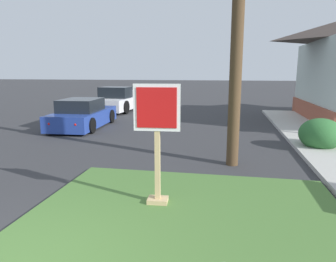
% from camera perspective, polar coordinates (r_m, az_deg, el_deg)
% --- Properties ---
extents(grass_corner_patch, '(5.28, 5.45, 0.08)m').
position_cam_1_polar(grass_corner_patch, '(4.76, 2.48, -18.88)').
color(grass_corner_patch, '#477033').
rests_on(grass_corner_patch, ground).
extents(stop_sign, '(0.80, 0.30, 2.12)m').
position_cam_1_polar(stop_sign, '(5.36, -2.01, -2.67)').
color(stop_sign, tan).
rests_on(stop_sign, grass_corner_patch).
extents(manhole_cover, '(0.70, 0.70, 0.02)m').
position_cam_1_polar(manhole_cover, '(7.40, -8.35, -8.05)').
color(manhole_cover, black).
rests_on(manhole_cover, ground).
extents(parked_sedan_blue, '(2.02, 4.13, 1.25)m').
position_cam_1_polar(parked_sedan_blue, '(13.83, -15.47, 2.86)').
color(parked_sedan_blue, '#233D93').
rests_on(parked_sedan_blue, ground).
extents(pickup_truck_white, '(2.30, 5.16, 1.48)m').
position_cam_1_polar(pickup_truck_white, '(19.39, -8.89, 5.59)').
color(pickup_truck_white, silver).
rests_on(pickup_truck_white, ground).
extents(shrub_by_curb, '(1.30, 1.30, 0.99)m').
position_cam_1_polar(shrub_by_curb, '(10.64, 26.40, -0.52)').
color(shrub_by_curb, '#2E6732').
rests_on(shrub_by_curb, ground).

